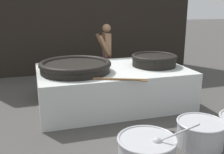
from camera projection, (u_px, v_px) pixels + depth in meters
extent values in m
plane|color=#474442|center=(112.00, 103.00, 5.69)|extent=(60.00, 60.00, 0.00)
cube|color=black|center=(83.00, 4.00, 7.90)|extent=(7.11, 0.24, 4.20)
cube|color=silver|center=(112.00, 86.00, 5.59)|extent=(3.05, 1.95, 0.78)
cylinder|color=black|center=(75.00, 68.00, 5.13)|extent=(1.36, 1.36, 0.16)
torus|color=black|center=(75.00, 64.00, 5.11)|extent=(1.41, 1.41, 0.11)
cylinder|color=black|center=(154.00, 61.00, 5.65)|extent=(0.94, 0.94, 0.21)
torus|color=black|center=(154.00, 56.00, 5.63)|extent=(0.97, 0.97, 0.07)
cylinder|color=brown|center=(111.00, 79.00, 4.59)|extent=(1.18, 0.54, 0.04)
cube|color=brown|center=(144.00, 80.00, 4.54)|extent=(0.15, 0.14, 0.02)
cylinder|color=brown|center=(107.00, 70.00, 6.94)|extent=(0.12, 0.12, 0.78)
cylinder|color=brown|center=(106.00, 69.00, 7.10)|extent=(0.12, 0.12, 0.78)
cube|color=#722D4C|center=(107.00, 64.00, 6.97)|extent=(0.21, 0.25, 0.51)
cube|color=brown|center=(107.00, 44.00, 6.84)|extent=(0.20, 0.49, 0.58)
cylinder|color=brown|center=(105.00, 46.00, 6.59)|extent=(0.32, 0.12, 0.53)
cylinder|color=brown|center=(101.00, 43.00, 7.04)|extent=(0.32, 0.12, 0.53)
sphere|color=brown|center=(107.00, 28.00, 6.73)|extent=(0.22, 0.22, 0.22)
cylinder|color=#B7B7BC|center=(147.00, 150.00, 3.54)|extent=(0.77, 0.77, 0.33)
torus|color=#B7B7BC|center=(147.00, 139.00, 3.49)|extent=(0.81, 0.81, 0.04)
cylinder|color=orange|center=(147.00, 145.00, 3.52)|extent=(0.68, 0.68, 0.08)
cylinder|color=orange|center=(164.00, 140.00, 3.52)|extent=(0.05, 0.06, 0.03)
cylinder|color=orange|center=(143.00, 141.00, 3.51)|extent=(0.04, 0.04, 0.03)
cylinder|color=orange|center=(147.00, 136.00, 3.64)|extent=(0.06, 0.07, 0.04)
cylinder|color=orange|center=(147.00, 149.00, 3.33)|extent=(0.06, 0.05, 0.03)
cylinder|color=orange|center=(152.00, 141.00, 3.51)|extent=(0.06, 0.05, 0.03)
cylinder|color=orange|center=(166.00, 140.00, 3.55)|extent=(0.04, 0.05, 0.03)
cylinder|color=orange|center=(149.00, 141.00, 3.52)|extent=(0.04, 0.04, 0.03)
cylinder|color=orange|center=(131.00, 139.00, 3.55)|extent=(0.07, 0.06, 0.04)
cylinder|color=orange|center=(148.00, 142.00, 3.49)|extent=(0.04, 0.04, 0.03)
cylinder|color=orange|center=(133.00, 136.00, 3.65)|extent=(0.05, 0.06, 0.04)
sphere|color=#B7B7BC|center=(157.00, 142.00, 3.45)|extent=(0.14, 0.14, 0.14)
cylinder|color=#B7B7BC|center=(177.00, 133.00, 3.30)|extent=(0.41, 0.36, 0.37)
cylinder|color=#B7B7BC|center=(200.00, 134.00, 3.94)|extent=(0.69, 0.69, 0.37)
torus|color=#B7B7BC|center=(201.00, 122.00, 3.89)|extent=(0.72, 0.72, 0.03)
cylinder|color=#6B9347|center=(201.00, 129.00, 3.92)|extent=(0.60, 0.60, 0.09)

